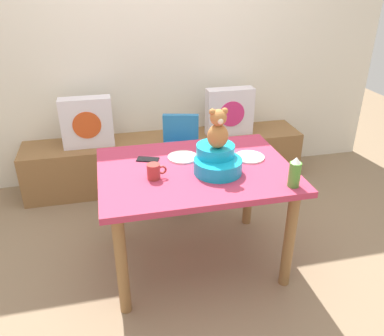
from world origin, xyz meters
name	(u,v)px	position (x,y,z in m)	size (l,w,h in m)	color
ground_plane	(195,259)	(0.00, 0.00, 0.00)	(8.00, 8.00, 0.00)	#8C7256
back_wall	(158,40)	(0.00, 1.47, 1.30)	(4.40, 0.10, 2.60)	silver
window_bench	(166,160)	(0.00, 1.20, 0.23)	(2.60, 0.44, 0.46)	olive
pillow_floral_left	(87,122)	(-0.69, 1.18, 0.68)	(0.44, 0.15, 0.44)	silver
pillow_floral_right	(229,112)	(0.61, 1.18, 0.68)	(0.44, 0.15, 0.44)	silver
dining_table	(195,183)	(0.00, 0.00, 0.63)	(1.22, 0.90, 0.74)	#B73351
highchair	(180,150)	(0.05, 0.76, 0.52)	(0.40, 0.51, 0.79)	#2672B2
infant_seat_teal	(217,161)	(0.12, -0.07, 0.81)	(0.30, 0.33, 0.16)	#13A1CA
teddy_bear	(218,129)	(0.12, -0.07, 1.02)	(0.13, 0.12, 0.25)	#B0713A
ketchup_bottle	(295,173)	(0.50, -0.35, 0.83)	(0.07, 0.07, 0.18)	#4C8C33
coffee_mug	(154,171)	(-0.28, -0.08, 0.79)	(0.12, 0.08, 0.09)	#9E332D
dinner_plate_near	(249,157)	(0.39, 0.06, 0.75)	(0.20, 0.20, 0.01)	white
dinner_plate_far	(183,157)	(-0.05, 0.16, 0.75)	(0.20, 0.20, 0.01)	white
cell_phone	(148,159)	(-0.28, 0.18, 0.74)	(0.07, 0.14, 0.01)	black
table_fork	(215,149)	(0.20, 0.24, 0.74)	(0.02, 0.17, 0.01)	silver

